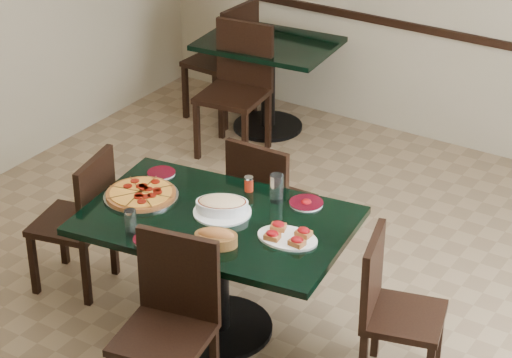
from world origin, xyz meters
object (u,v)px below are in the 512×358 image
Objects in this scene: main_table at (217,246)px; chair_right at (390,304)px; back_chair_left at (228,54)px; lasagna_casserole at (222,206)px; back_table at (268,68)px; bread_basket at (216,238)px; pepperoni_pizza at (141,194)px; chair_near at (170,315)px; back_chair_near at (238,81)px; bruschetta_platter at (287,235)px; chair_left at (82,215)px; chair_far at (266,198)px.

chair_right is at bearing -0.14° from main_table.
back_chair_left is at bearing 32.81° from chair_right.
chair_right is 2.52× the size of lasagna_casserole.
back_table is 3.04m from bread_basket.
chair_right reaches higher than pepperoni_pizza.
back_chair_near reaches higher than chair_near.
bruschetta_platter is (0.29, 0.24, -0.02)m from bread_basket.
bread_basket is (-0.84, -0.36, 0.31)m from chair_right.
chair_left is 2.10× the size of pepperoni_pizza.
bread_basket is at bearing 98.11° from chair_right.
chair_right is (1.12, -0.57, -0.02)m from chair_far.
lasagna_casserole is (-0.00, 0.06, 0.23)m from main_table.
chair_far is 1.72m from back_chair_near.
chair_left is at bearing 17.32° from back_chair_left.
bruschetta_platter is at bearing 53.31° from chair_near.
pepperoni_pizza is at bearing 142.87° from bread_basket.
chair_near is at bearing -120.04° from bruschetta_platter.
chair_near is at bearing -106.22° from lasagna_casserole.
back_chair_left is (-1.47, 1.77, 0.06)m from chair_far.
lasagna_casserole is at bearing 99.49° from chair_far.
chair_left reaches higher than main_table.
chair_near is at bearing 32.07° from back_chair_left.
lasagna_casserole is at bearing 11.19° from pepperoni_pizza.
back_chair_left is 2.36× the size of pepperoni_pizza.
chair_near is (1.35, -3.09, 0.01)m from back_table.
lasagna_casserole is at bearing -68.85° from back_table.
back_chair_near is at bearing 174.80° from chair_left.
bread_basket is (0.15, -0.23, 0.22)m from main_table.
lasagna_casserole is (1.58, -2.41, 0.23)m from back_chair_left.
chair_left is 0.89× the size of back_chair_left.
lasagna_casserole is 0.44m from bruschetta_platter.
chair_far is at bearing 90.09° from chair_near.
chair_near is 0.74m from lasagna_casserole.
back_table is at bearing 88.58° from lasagna_casserole.
pepperoni_pizza is (-1.48, -0.17, 0.29)m from chair_right.
lasagna_casserole is at bearing 98.08° from bread_basket.
pepperoni_pizza is (-0.63, 0.58, 0.24)m from chair_near.
chair_right is at bearing 6.53° from pepperoni_pizza.
back_chair_left is at bearing 125.18° from bruschetta_platter.
bruschetta_platter is (0.56, -0.69, 0.27)m from chair_far.
chair_left reaches higher than back_table.
back_chair_left is 3.19m from bruschetta_platter.
back_chair_left is at bearing 95.35° from lasagna_casserole.
chair_far is 3.36× the size of bread_basket.
chair_left is (0.27, -2.53, -0.03)m from back_table.
chair_left is at bearing 175.90° from main_table.
main_table is at bearing 177.48° from bruschetta_platter.
back_table is at bearing 119.48° from bruschetta_platter.
bread_basket reaches higher than back_table.
bread_basket is at bearing -16.39° from pepperoni_pizza.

